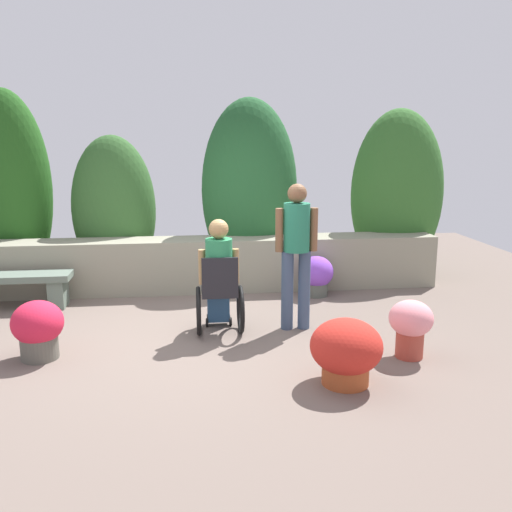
% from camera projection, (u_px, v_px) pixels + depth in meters
% --- Properties ---
extents(ground_plane, '(12.55, 12.55, 0.00)m').
position_uv_depth(ground_plane, '(188.00, 337.00, 6.24)').
color(ground_plane, '#6C5D55').
extents(stone_retaining_wall, '(7.38, 0.58, 0.77)m').
position_uv_depth(stone_retaining_wall, '(188.00, 265.00, 8.07)').
color(stone_retaining_wall, gray).
rests_on(stone_retaining_wall, ground).
extents(hedge_backdrop, '(7.37, 1.13, 2.92)m').
position_uv_depth(hedge_backdrop, '(217.00, 194.00, 8.55)').
color(hedge_backdrop, '#22551B').
rests_on(hedge_backdrop, ground).
extents(stone_bench, '(1.58, 0.42, 0.46)m').
position_uv_depth(stone_bench, '(10.00, 286.00, 7.22)').
color(stone_bench, slate).
rests_on(stone_bench, ground).
extents(person_in_wheelchair, '(0.53, 0.66, 1.33)m').
position_uv_depth(person_in_wheelchair, '(219.00, 280.00, 6.25)').
color(person_in_wheelchair, black).
rests_on(person_in_wheelchair, ground).
extents(person_standing_companion, '(0.49, 0.30, 1.70)m').
position_uv_depth(person_standing_companion, '(296.00, 246.00, 6.31)').
color(person_standing_companion, '#3C4D69').
rests_on(person_standing_companion, ground).
extents(flower_pot_purple_near, '(0.51, 0.51, 0.61)m').
position_uv_depth(flower_pot_purple_near, '(38.00, 328.00, 5.56)').
color(flower_pot_purple_near, '#59564C').
rests_on(flower_pot_purple_near, ground).
extents(flower_pot_terracotta_by_wall, '(0.48, 0.48, 0.57)m').
position_uv_depth(flower_pot_terracotta_by_wall, '(316.00, 275.00, 7.81)').
color(flower_pot_terracotta_by_wall, '#52574E').
rests_on(flower_pot_terracotta_by_wall, ground).
extents(flower_pot_red_accent, '(0.45, 0.45, 0.60)m').
position_uv_depth(flower_pot_red_accent, '(411.00, 324.00, 5.59)').
color(flower_pot_red_accent, '#A74133').
rests_on(flower_pot_red_accent, ground).
extents(flower_pot_small_foreground, '(0.66, 0.66, 0.61)m').
position_uv_depth(flower_pot_small_foreground, '(346.00, 351.00, 4.99)').
color(flower_pot_small_foreground, '#A84924').
rests_on(flower_pot_small_foreground, ground).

